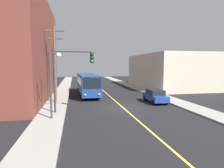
{
  "coord_description": "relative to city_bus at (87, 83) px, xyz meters",
  "views": [
    {
      "loc": [
        -5.11,
        -19.99,
        4.55
      ],
      "look_at": [
        0.0,
        5.91,
        2.0
      ],
      "focal_mm": 30.66,
      "sensor_mm": 36.0,
      "label": 1
    }
  ],
  "objects": [
    {
      "name": "sidewalk_right",
      "position": [
        10.39,
        0.16,
        -1.74
      ],
      "size": [
        2.5,
        90.0,
        0.15
      ],
      "primitive_type": "cube",
      "color": "gray",
      "rests_on": "ground"
    },
    {
      "name": "fire_hydrant",
      "position": [
        9.99,
        -2.95,
        -1.23
      ],
      "size": [
        0.44,
        0.26,
        0.84
      ],
      "color": "red",
      "rests_on": "sidewalk_right"
    },
    {
      "name": "building_right_warehouse",
      "position": [
        17.63,
        7.38,
        1.6
      ],
      "size": [
        12.0,
        19.33,
        6.84
      ],
      "color": "beige",
      "rests_on": "ground"
    },
    {
      "name": "sidewalk_left",
      "position": [
        -4.11,
        0.16,
        -1.74
      ],
      "size": [
        2.5,
        90.0,
        0.15
      ],
      "primitive_type": "cube",
      "color": "gray",
      "rests_on": "ground"
    },
    {
      "name": "ground_plane",
      "position": [
        3.14,
        -9.84,
        -1.82
      ],
      "size": [
        120.0,
        120.0,
        0.0
      ],
      "primitive_type": "plane",
      "color": "black"
    },
    {
      "name": "traffic_signal_left_corner",
      "position": [
        -2.28,
        -11.46,
        2.49
      ],
      "size": [
        3.75,
        0.48,
        6.0
      ],
      "color": "#2D2D33",
      "rests_on": "sidewalk_left"
    },
    {
      "name": "parked_car_blue",
      "position": [
        7.79,
        -7.96,
        -0.98
      ],
      "size": [
        1.94,
        4.46,
        1.62
      ],
      "color": "navy",
      "rests_on": "ground"
    },
    {
      "name": "street_lamp_left",
      "position": [
        -3.69,
        -13.52,
        1.92
      ],
      "size": [
        0.98,
        0.4,
        5.5
      ],
      "color": "#38383D",
      "rests_on": "sidewalk_left"
    },
    {
      "name": "city_bus",
      "position": [
        0.0,
        0.0,
        0.0
      ],
      "size": [
        2.92,
        12.22,
        3.2
      ],
      "color": "navy",
      "rests_on": "ground"
    },
    {
      "name": "building_left_brick",
      "position": [
        -10.36,
        -1.92,
        4.83
      ],
      "size": [
        10.0,
        22.32,
        13.29
      ],
      "color": "brown",
      "rests_on": "ground"
    },
    {
      "name": "lane_stripe_center",
      "position": [
        3.14,
        5.16,
        -1.81
      ],
      "size": [
        0.16,
        60.0,
        0.01
      ],
      "primitive_type": "cube",
      "color": "#D8CC4C",
      "rests_on": "ground"
    },
    {
      "name": "utility_pole_near",
      "position": [
        -4.22,
        -6.01,
        3.35
      ],
      "size": [
        2.4,
        0.28,
        9.07
      ],
      "color": "brown",
      "rests_on": "sidewalk_left"
    }
  ]
}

